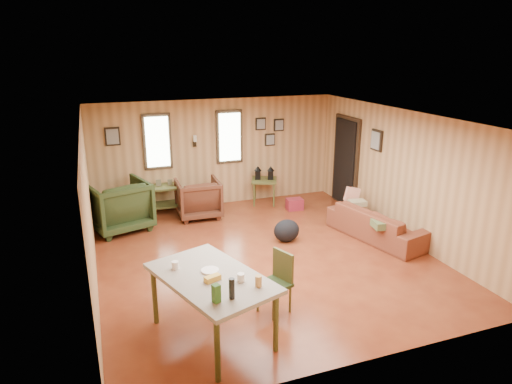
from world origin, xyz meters
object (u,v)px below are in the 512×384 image
recliner_brown (198,196)px  side_table (264,178)px  dining_table (212,282)px  recliner_green (119,203)px  end_table (165,194)px  sofa (378,219)px

recliner_brown → side_table: 1.67m
dining_table → side_table: bearing=42.8°
recliner_brown → recliner_green: size_ratio=0.83×
end_table → recliner_brown: bearing=-37.7°
dining_table → recliner_brown: bearing=60.1°
sofa → end_table: size_ratio=2.61×
recliner_green → end_table: 1.20m
sofa → recliner_green: bearing=51.7°
end_table → recliner_green: bearing=-147.7°
sofa → dining_table: size_ratio=1.07×
side_table → dining_table: 5.18m
recliner_brown → dining_table: dining_table is taller
recliner_green → side_table: recliner_green is taller
side_table → dining_table: bearing=-118.0°
recliner_brown → end_table: size_ratio=1.18×
recliner_green → recliner_brown: bearing=168.9°
recliner_brown → end_table: 0.78m
sofa → dining_table: 4.21m
end_table → dining_table: size_ratio=0.41×
sofa → dining_table: (-3.72, -1.94, 0.37)m
recliner_green → side_table: size_ratio=1.22×
sofa → recliner_brown: size_ratio=2.21×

